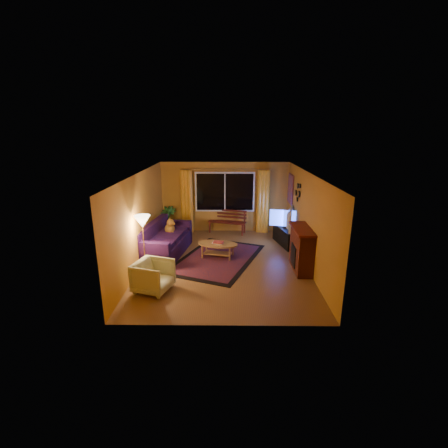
{
  "coord_description": "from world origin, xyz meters",
  "views": [
    {
      "loc": [
        0.1,
        -8.39,
        3.62
      ],
      "look_at": [
        0.0,
        0.3,
        1.05
      ],
      "focal_mm": 26.0,
      "sensor_mm": 36.0,
      "label": 1
    }
  ],
  "objects_px": {
    "coffee_table": "(218,250)",
    "tv_console": "(286,236)",
    "sofa": "(165,239)",
    "floor_lamp": "(144,246)",
    "bench": "(227,227)",
    "armchair": "(153,275)"
  },
  "relations": [
    {
      "from": "floor_lamp",
      "to": "sofa",
      "type": "bearing_deg",
      "value": 79.58
    },
    {
      "from": "floor_lamp",
      "to": "tv_console",
      "type": "height_order",
      "value": "floor_lamp"
    },
    {
      "from": "tv_console",
      "to": "sofa",
      "type": "bearing_deg",
      "value": -179.4
    },
    {
      "from": "floor_lamp",
      "to": "coffee_table",
      "type": "relative_size",
      "value": 1.34
    },
    {
      "from": "bench",
      "to": "floor_lamp",
      "type": "relative_size",
      "value": 0.85
    },
    {
      "from": "armchair",
      "to": "tv_console",
      "type": "distance_m",
      "value": 4.8
    },
    {
      "from": "coffee_table",
      "to": "tv_console",
      "type": "relative_size",
      "value": 0.9
    },
    {
      "from": "sofa",
      "to": "floor_lamp",
      "type": "height_order",
      "value": "floor_lamp"
    },
    {
      "from": "sofa",
      "to": "armchair",
      "type": "height_order",
      "value": "sofa"
    },
    {
      "from": "sofa",
      "to": "floor_lamp",
      "type": "bearing_deg",
      "value": -91.53
    },
    {
      "from": "bench",
      "to": "sofa",
      "type": "relative_size",
      "value": 0.57
    },
    {
      "from": "bench",
      "to": "sofa",
      "type": "bearing_deg",
      "value": -114.43
    },
    {
      "from": "sofa",
      "to": "bench",
      "type": "bearing_deg",
      "value": 57.94
    },
    {
      "from": "armchair",
      "to": "tv_console",
      "type": "xyz_separation_m",
      "value": [
        3.6,
        3.17,
        -0.13
      ]
    },
    {
      "from": "floor_lamp",
      "to": "coffee_table",
      "type": "distance_m",
      "value": 2.25
    },
    {
      "from": "floor_lamp",
      "to": "coffee_table",
      "type": "bearing_deg",
      "value": 33.26
    },
    {
      "from": "bench",
      "to": "floor_lamp",
      "type": "distance_m",
      "value": 4.12
    },
    {
      "from": "floor_lamp",
      "to": "coffee_table",
      "type": "xyz_separation_m",
      "value": [
        1.82,
        1.19,
        -0.58
      ]
    },
    {
      "from": "sofa",
      "to": "coffee_table",
      "type": "xyz_separation_m",
      "value": [
        1.56,
        -0.21,
        -0.26
      ]
    },
    {
      "from": "coffee_table",
      "to": "tv_console",
      "type": "height_order",
      "value": "tv_console"
    },
    {
      "from": "coffee_table",
      "to": "floor_lamp",
      "type": "bearing_deg",
      "value": -146.74
    },
    {
      "from": "tv_console",
      "to": "coffee_table",
      "type": "bearing_deg",
      "value": -165.89
    }
  ]
}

